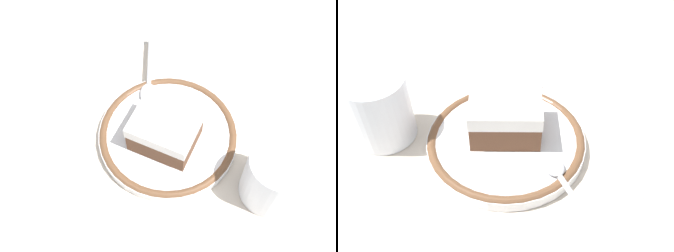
{
  "view_description": "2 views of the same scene",
  "coord_description": "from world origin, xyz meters",
  "views": [
    {
      "loc": [
        -0.22,
        0.15,
        0.53
      ],
      "look_at": [
        0.03,
        -0.01,
        0.04
      ],
      "focal_mm": 44.72,
      "sensor_mm": 36.0,
      "label": 1
    },
    {
      "loc": [
        0.21,
        -0.28,
        0.36
      ],
      "look_at": [
        0.03,
        -0.01,
        0.04
      ],
      "focal_mm": 40.12,
      "sensor_mm": 36.0,
      "label": 2
    }
  ],
  "objects": [
    {
      "name": "sugar_packet",
      "position": [
        -0.02,
        0.12,
        0.0
      ],
      "size": [
        0.06,
        0.05,
        0.01
      ],
      "primitive_type": "cube",
      "rotation": [
        0.0,
        0.0,
        0.55
      ],
      "color": "white",
      "rests_on": "placemat"
    },
    {
      "name": "spoon",
      "position": [
        0.12,
        -0.03,
        0.02
      ],
      "size": [
        0.12,
        0.09,
        0.01
      ],
      "color": "silver",
      "rests_on": "plate"
    },
    {
      "name": "cake_slice",
      "position": [
        0.03,
        -0.0,
        0.04
      ],
      "size": [
        0.11,
        0.11,
        0.05
      ],
      "color": "brown",
      "rests_on": "plate"
    },
    {
      "name": "placemat",
      "position": [
        0.0,
        0.0,
        0.0
      ],
      "size": [
        0.41,
        0.31,
        0.0
      ],
      "primitive_type": "cube",
      "color": "beige",
      "rests_on": "ground_plane"
    },
    {
      "name": "napkin",
      "position": [
        -0.13,
        0.06,
        0.0
      ],
      "size": [
        0.12,
        0.09,
        0.0
      ],
      "primitive_type": "cube",
      "rotation": [
        0.0,
        0.0,
        3.15
      ],
      "color": "white",
      "rests_on": "placemat"
    },
    {
      "name": "cup",
      "position": [
        -0.11,
        -0.08,
        0.04
      ],
      "size": [
        0.08,
        0.08,
        0.09
      ],
      "color": "white",
      "rests_on": "placemat"
    },
    {
      "name": "plate",
      "position": [
        0.03,
        -0.01,
        0.01
      ],
      "size": [
        0.2,
        0.2,
        0.02
      ],
      "color": "white",
      "rests_on": "placemat"
    },
    {
      "name": "ground_plane",
      "position": [
        0.0,
        0.0,
        0.0
      ],
      "size": [
        2.4,
        2.4,
        0.0
      ],
      "primitive_type": "plane",
      "color": "#B7B2A8"
    }
  ]
}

